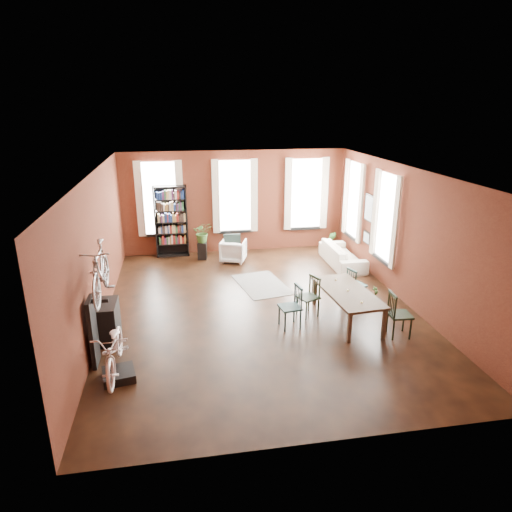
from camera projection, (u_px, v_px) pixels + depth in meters
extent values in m
plane|color=black|center=(260.00, 309.00, 10.67)|extent=(9.00, 9.00, 0.00)
cube|color=white|center=(260.00, 171.00, 9.64)|extent=(7.00, 9.00, 0.04)
cube|color=#4C1D13|center=(235.00, 202.00, 14.36)|extent=(7.00, 0.04, 3.20)
cube|color=#4C1D13|center=(322.00, 343.00, 5.96)|extent=(7.00, 0.04, 3.20)
cube|color=#4C1D13|center=(97.00, 252.00, 9.60)|extent=(0.04, 9.00, 3.20)
cube|color=#4C1D13|center=(406.00, 236.00, 10.72)|extent=(0.04, 9.00, 3.20)
cube|color=white|center=(160.00, 198.00, 13.90)|extent=(1.00, 0.04, 2.20)
cube|color=beige|center=(160.00, 199.00, 13.83)|extent=(1.40, 0.06, 2.30)
cube|color=white|center=(235.00, 196.00, 14.27)|extent=(1.00, 0.04, 2.20)
cube|color=beige|center=(235.00, 196.00, 14.20)|extent=(1.40, 0.06, 2.30)
cube|color=white|center=(306.00, 193.00, 14.64)|extent=(1.00, 0.04, 2.20)
cube|color=beige|center=(306.00, 194.00, 14.57)|extent=(1.40, 0.06, 2.30)
cube|color=white|center=(387.00, 218.00, 11.59)|extent=(0.04, 1.00, 2.20)
cube|color=beige|center=(385.00, 218.00, 11.57)|extent=(0.06, 1.40, 2.30)
cube|color=white|center=(355.00, 200.00, 13.64)|extent=(0.04, 1.00, 2.20)
cube|color=beige|center=(353.00, 200.00, 13.63)|extent=(0.06, 1.40, 2.30)
cube|color=black|center=(370.00, 208.00, 12.61)|extent=(0.04, 0.55, 0.75)
cube|color=black|center=(367.00, 238.00, 12.88)|extent=(0.04, 0.45, 0.35)
cube|color=brown|center=(347.00, 305.00, 10.02)|extent=(1.08, 2.09, 0.69)
cube|color=#1A383A|center=(290.00, 307.00, 9.67)|extent=(0.49, 0.49, 0.93)
cube|color=black|center=(308.00, 297.00, 10.19)|extent=(0.55, 0.55, 0.91)
cube|color=black|center=(400.00, 315.00, 9.30)|extent=(0.47, 0.47, 0.95)
cube|color=#193734|center=(356.00, 285.00, 10.95)|extent=(0.49, 0.49, 0.84)
cube|color=black|center=(171.00, 222.00, 14.01)|extent=(1.00, 0.32, 2.20)
imported|color=silver|center=(233.00, 250.00, 13.73)|extent=(0.89, 0.86, 0.73)
imported|color=beige|center=(343.00, 251.00, 13.44)|extent=(0.61, 2.08, 0.81)
cube|color=black|center=(262.00, 284.00, 12.06)|extent=(1.45, 1.98, 0.01)
cube|color=black|center=(119.00, 375.00, 7.95)|extent=(0.63, 0.63, 0.15)
cube|color=black|center=(93.00, 332.00, 8.24)|extent=(0.16, 0.60, 1.30)
cube|color=black|center=(108.00, 321.00, 9.18)|extent=(0.40, 0.80, 0.80)
cube|color=black|center=(202.00, 251.00, 13.95)|extent=(0.31, 0.31, 0.53)
imported|color=#295A24|center=(330.00, 247.00, 14.71)|extent=(0.51, 0.73, 0.30)
imported|color=#2D5823|center=(375.00, 298.00, 11.08)|extent=(0.38, 0.42, 0.13)
imported|color=silver|center=(113.00, 329.00, 7.64)|extent=(0.58, 0.88, 1.67)
imported|color=#A5A8AD|center=(98.00, 253.00, 7.80)|extent=(0.47, 1.00, 1.66)
imported|color=#376227|center=(203.00, 234.00, 13.82)|extent=(0.59, 0.65, 0.49)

